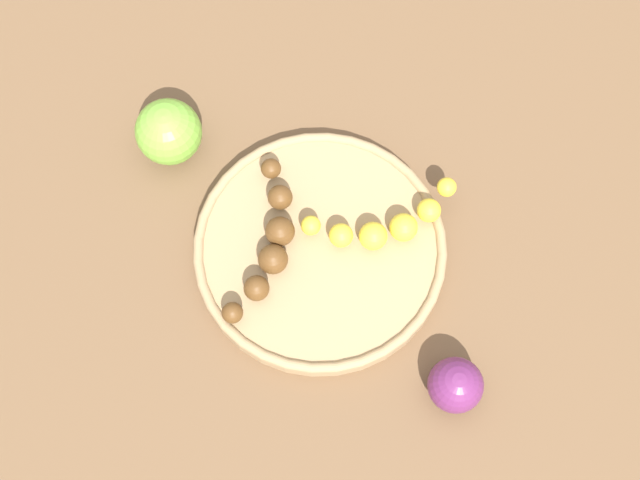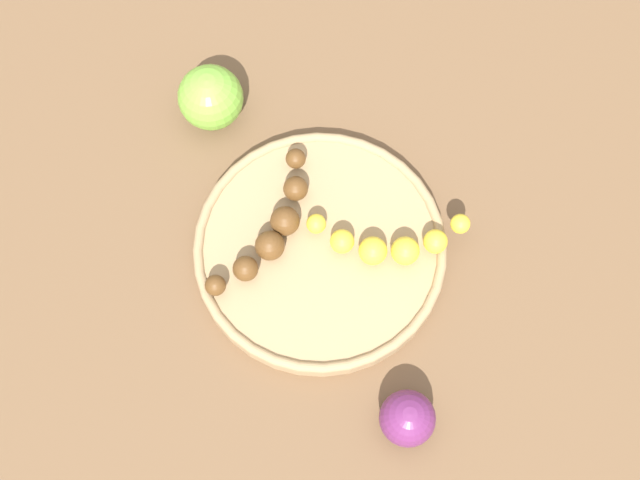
{
  "view_description": "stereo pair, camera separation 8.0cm",
  "coord_description": "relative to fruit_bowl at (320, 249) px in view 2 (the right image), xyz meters",
  "views": [
    {
      "loc": [
        -0.07,
        0.26,
        0.79
      ],
      "look_at": [
        0.0,
        0.0,
        0.04
      ],
      "focal_mm": 47.01,
      "sensor_mm": 36.0,
      "label": 1
    },
    {
      "loc": [
        -0.15,
        0.23,
        0.79
      ],
      "look_at": [
        0.0,
        0.0,
        0.04
      ],
      "focal_mm": 47.01,
      "sensor_mm": 36.0,
      "label": 2
    }
  ],
  "objects": [
    {
      "name": "apple_green",
      "position": [
        0.18,
        -0.07,
        0.02
      ],
      "size": [
        0.07,
        0.07,
        0.07
      ],
      "primitive_type": "sphere",
      "color": "#72B238",
      "rests_on": "ground_plane"
    },
    {
      "name": "banana_overripe",
      "position": [
        0.05,
        0.01,
        0.02
      ],
      "size": [
        0.05,
        0.17,
        0.03
      ],
      "rotation": [
        0.0,
        0.0,
        3.19
      ],
      "color": "#593819",
      "rests_on": "fruit_bowl"
    },
    {
      "name": "ground_plane",
      "position": [
        0.0,
        0.0,
        -0.01
      ],
      "size": [
        2.4,
        2.4,
        0.0
      ],
      "primitive_type": "plane",
      "color": "brown"
    },
    {
      "name": "fruit_bowl",
      "position": [
        0.0,
        0.0,
        0.0
      ],
      "size": [
        0.25,
        0.25,
        0.02
      ],
      "color": "#A08259",
      "rests_on": "ground_plane"
    },
    {
      "name": "banana_yellow",
      "position": [
        -0.06,
        -0.03,
        0.02
      ],
      "size": [
        0.14,
        0.1,
        0.03
      ],
      "rotation": [
        0.0,
        0.0,
        2.13
      ],
      "color": "yellow",
      "rests_on": "fruit_bowl"
    },
    {
      "name": "plum_purple",
      "position": [
        -0.16,
        0.1,
        0.01
      ],
      "size": [
        0.05,
        0.05,
        0.05
      ],
      "primitive_type": "sphere",
      "color": "#662659",
      "rests_on": "ground_plane"
    }
  ]
}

